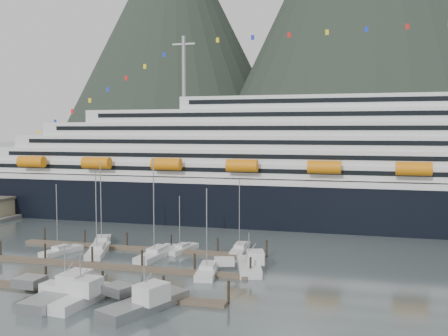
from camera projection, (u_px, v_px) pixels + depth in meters
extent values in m
plane|color=#4D5A5B|center=(125.00, 275.00, 81.16)|extent=(1600.00, 1600.00, 0.00)
cone|color=black|center=(174.00, 39.00, 705.98)|extent=(340.00, 340.00, 340.00)
cube|color=black|center=(320.00, 206.00, 127.08)|extent=(210.00, 28.00, 12.00)
cube|color=silver|center=(321.00, 179.00, 126.61)|extent=(205.80, 27.44, 1.50)
cube|color=silver|center=(342.00, 169.00, 125.09)|extent=(185.00, 26.00, 3.20)
cube|color=black|center=(339.00, 173.00, 112.53)|extent=(175.75, 0.20, 1.00)
cube|color=silver|center=(351.00, 156.00, 124.32)|extent=(180.00, 25.00, 3.20)
cube|color=black|center=(349.00, 158.00, 112.25)|extent=(171.00, 0.20, 1.00)
cube|color=silver|center=(360.00, 142.00, 123.56)|extent=(172.00, 24.00, 3.20)
cube|color=black|center=(359.00, 143.00, 111.96)|extent=(163.40, 0.20, 1.00)
cube|color=silver|center=(369.00, 129.00, 122.79)|extent=(160.00, 23.00, 3.20)
cube|color=black|center=(369.00, 128.00, 111.68)|extent=(152.00, 0.20, 1.00)
cube|color=silver|center=(378.00, 115.00, 122.04)|extent=(140.00, 22.00, 3.00)
cube|color=black|center=(379.00, 113.00, 111.40)|extent=(133.00, 0.20, 1.00)
cube|color=silver|center=(387.00, 102.00, 121.29)|extent=(95.00, 20.00, 3.00)
cube|color=black|center=(389.00, 99.00, 111.62)|extent=(90.25, 0.20, 1.00)
cylinder|color=gray|center=(184.00, 68.00, 133.92)|extent=(1.00, 1.00, 16.00)
cylinder|color=orange|center=(32.00, 162.00, 130.55)|extent=(7.00, 2.80, 2.80)
cylinder|color=orange|center=(96.00, 163.00, 125.75)|extent=(7.00, 2.80, 2.80)
cylinder|color=orange|center=(166.00, 164.00, 120.96)|extent=(7.00, 2.80, 2.80)
cylinder|color=orange|center=(242.00, 166.00, 116.16)|extent=(7.00, 2.80, 2.80)
cylinder|color=orange|center=(324.00, 167.00, 111.37)|extent=(7.00, 2.80, 2.80)
cylinder|color=orange|center=(414.00, 169.00, 106.57)|extent=(7.00, 2.80, 2.80)
cube|color=#4C3D30|center=(60.00, 289.00, 72.87)|extent=(48.00, 2.00, 0.50)
cylinder|color=black|center=(46.00, 277.00, 74.64)|extent=(0.36, 0.36, 3.20)
cylinder|color=black|center=(103.00, 282.00, 72.24)|extent=(0.36, 0.36, 3.20)
cylinder|color=black|center=(163.00, 287.00, 69.84)|extent=(0.36, 0.36, 3.20)
cylinder|color=black|center=(228.00, 293.00, 67.45)|extent=(0.36, 0.36, 3.20)
cube|color=#4C3D30|center=(105.00, 266.00, 85.36)|extent=(48.00, 2.00, 0.50)
cylinder|color=black|center=(0.00, 250.00, 91.93)|extent=(0.36, 0.36, 3.20)
cylinder|color=black|center=(45.00, 253.00, 89.53)|extent=(0.36, 0.36, 3.20)
cylinder|color=black|center=(92.00, 256.00, 87.13)|extent=(0.36, 0.36, 3.20)
cylinder|color=black|center=(142.00, 260.00, 84.74)|extent=(0.36, 0.36, 3.20)
cylinder|color=black|center=(195.00, 264.00, 82.34)|extent=(0.36, 0.36, 3.20)
cylinder|color=black|center=(250.00, 268.00, 79.94)|extent=(0.36, 0.36, 3.20)
cube|color=#4C3D30|center=(139.00, 249.00, 97.86)|extent=(48.00, 2.00, 0.50)
cylinder|color=black|center=(45.00, 235.00, 104.42)|extent=(0.36, 0.36, 3.20)
cylinder|color=black|center=(85.00, 238.00, 102.03)|extent=(0.36, 0.36, 3.20)
cylinder|color=black|center=(127.00, 240.00, 99.63)|extent=(0.36, 0.36, 3.20)
cylinder|color=black|center=(171.00, 243.00, 97.23)|extent=(0.36, 0.36, 3.20)
cylinder|color=black|center=(218.00, 246.00, 94.83)|extent=(0.36, 0.36, 3.20)
cylinder|color=black|center=(267.00, 249.00, 92.44)|extent=(0.36, 0.36, 3.20)
cube|color=silver|center=(61.00, 252.00, 94.98)|extent=(4.64, 8.84, 1.32)
cube|color=silver|center=(61.00, 248.00, 94.92)|extent=(2.62, 3.37, 0.75)
cylinder|color=gray|center=(57.00, 217.00, 93.78)|extent=(0.15, 0.15, 11.89)
cube|color=silver|center=(98.00, 252.00, 94.94)|extent=(6.41, 11.55, 1.57)
cube|color=silver|center=(98.00, 247.00, 94.87)|extent=(3.40, 4.44, 0.90)
cylinder|color=gray|center=(96.00, 211.00, 93.27)|extent=(0.18, 0.18, 14.05)
cube|color=silver|center=(158.00, 255.00, 92.74)|extent=(3.94, 12.68, 1.59)
cube|color=silver|center=(157.00, 249.00, 92.66)|extent=(2.61, 4.54, 0.91)
cylinder|color=gray|center=(154.00, 206.00, 90.91)|extent=(0.18, 0.18, 16.50)
cube|color=silver|center=(102.00, 244.00, 102.22)|extent=(7.18, 11.19, 1.54)
cube|color=silver|center=(102.00, 238.00, 102.15)|extent=(3.60, 4.42, 0.88)
cylinder|color=gray|center=(101.00, 201.00, 100.53)|extent=(0.18, 0.18, 15.38)
cube|color=silver|center=(182.00, 250.00, 96.68)|extent=(4.13, 8.52, 1.27)
cube|color=silver|center=(182.00, 246.00, 96.62)|extent=(2.41, 3.20, 0.73)
cylinder|color=gray|center=(180.00, 222.00, 95.57)|extent=(0.15, 0.15, 9.57)
cube|color=silver|center=(240.00, 250.00, 96.77)|extent=(3.11, 9.84, 1.29)
cube|color=silver|center=(240.00, 246.00, 96.72)|extent=(2.09, 3.52, 0.74)
cylinder|color=gray|center=(239.00, 214.00, 95.33)|extent=(0.15, 0.15, 12.71)
cube|color=silver|center=(208.00, 272.00, 81.42)|extent=(4.33, 10.08, 1.52)
cube|color=silver|center=(208.00, 266.00, 81.35)|extent=(2.68, 3.72, 0.87)
cylinder|color=gray|center=(207.00, 229.00, 79.95)|extent=(0.17, 0.17, 12.57)
cube|color=silver|center=(81.00, 300.00, 67.86)|extent=(4.73, 11.26, 1.99)
cube|color=silver|center=(55.00, 287.00, 69.30)|extent=(3.62, 2.76, 1.19)
cube|color=silver|center=(88.00, 286.00, 67.32)|extent=(3.12, 3.56, 2.19)
cube|color=black|center=(88.00, 280.00, 67.26)|extent=(2.90, 3.32, 0.50)
cylinder|color=gray|center=(80.00, 273.00, 67.60)|extent=(0.16, 0.16, 4.97)
cube|color=gray|center=(66.00, 295.00, 69.91)|extent=(4.49, 15.06, 2.13)
cube|color=gray|center=(30.00, 281.00, 71.56)|extent=(3.76, 3.44, 1.28)
cube|color=silver|center=(75.00, 281.00, 69.30)|extent=(3.18, 4.60, 2.34)
cube|color=black|center=(75.00, 274.00, 69.24)|extent=(2.95, 4.29, 0.53)
cylinder|color=gray|center=(65.00, 266.00, 69.63)|extent=(0.17, 0.17, 5.32)
cube|color=gray|center=(145.00, 307.00, 65.09)|extent=(8.23, 13.18, 2.11)
cube|color=gray|center=(118.00, 290.00, 67.90)|extent=(4.37, 3.92, 1.27)
cube|color=silver|center=(152.00, 293.00, 64.18)|extent=(4.15, 4.63, 2.32)
cube|color=black|center=(152.00, 286.00, 64.11)|extent=(3.86, 4.31, 0.53)
cylinder|color=gray|center=(144.00, 277.00, 64.81)|extent=(0.17, 0.17, 5.28)
cube|color=silver|center=(249.00, 268.00, 83.43)|extent=(6.21, 10.88, 1.88)
cube|color=silver|center=(224.00, 261.00, 83.26)|extent=(3.72, 3.10, 1.13)
cube|color=silver|center=(255.00, 257.00, 83.32)|extent=(3.41, 3.73, 2.07)
cube|color=black|center=(255.00, 253.00, 83.26)|extent=(3.17, 3.48, 0.47)
cylinder|color=gray|center=(249.00, 247.00, 83.18)|extent=(0.15, 0.15, 4.70)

